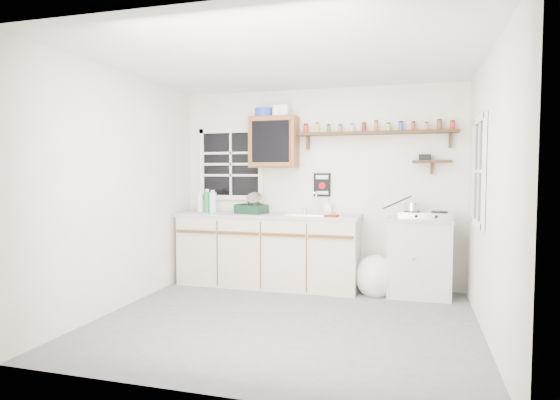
{
  "coord_description": "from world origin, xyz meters",
  "views": [
    {
      "loc": [
        1.18,
        -4.31,
        1.45
      ],
      "look_at": [
        -0.21,
        0.55,
        1.14
      ],
      "focal_mm": 30.0,
      "sensor_mm": 36.0,
      "label": 1
    }
  ],
  "objects_px": {
    "main_cabinet": "(268,250)",
    "right_cabinet": "(419,257)",
    "hotplate": "(426,215)",
    "upper_cabinet": "(274,142)",
    "dish_rack": "(253,207)",
    "spice_shelf": "(376,132)"
  },
  "relations": [
    {
      "from": "main_cabinet",
      "to": "upper_cabinet",
      "type": "xyz_separation_m",
      "value": [
        0.03,
        0.14,
        1.36
      ]
    },
    {
      "from": "main_cabinet",
      "to": "dish_rack",
      "type": "distance_m",
      "value": 0.58
    },
    {
      "from": "spice_shelf",
      "to": "upper_cabinet",
      "type": "bearing_deg",
      "value": -176.91
    },
    {
      "from": "upper_cabinet",
      "to": "dish_rack",
      "type": "distance_m",
      "value": 0.87
    },
    {
      "from": "spice_shelf",
      "to": "hotplate",
      "type": "relative_size",
      "value": 3.08
    },
    {
      "from": "spice_shelf",
      "to": "right_cabinet",
      "type": "bearing_deg",
      "value": -19.9
    },
    {
      "from": "spice_shelf",
      "to": "main_cabinet",
      "type": "bearing_deg",
      "value": -170.81
    },
    {
      "from": "upper_cabinet",
      "to": "dish_rack",
      "type": "relative_size",
      "value": 1.56
    },
    {
      "from": "main_cabinet",
      "to": "upper_cabinet",
      "type": "bearing_deg",
      "value": 76.32
    },
    {
      "from": "main_cabinet",
      "to": "upper_cabinet",
      "type": "relative_size",
      "value": 3.55
    },
    {
      "from": "main_cabinet",
      "to": "dish_rack",
      "type": "relative_size",
      "value": 5.53
    },
    {
      "from": "right_cabinet",
      "to": "dish_rack",
      "type": "height_order",
      "value": "dish_rack"
    },
    {
      "from": "main_cabinet",
      "to": "right_cabinet",
      "type": "xyz_separation_m",
      "value": [
        1.83,
        0.03,
        -0.01
      ]
    },
    {
      "from": "main_cabinet",
      "to": "spice_shelf",
      "type": "distance_m",
      "value": 1.98
    },
    {
      "from": "dish_rack",
      "to": "hotplate",
      "type": "height_order",
      "value": "dish_rack"
    },
    {
      "from": "main_cabinet",
      "to": "upper_cabinet",
      "type": "distance_m",
      "value": 1.37
    },
    {
      "from": "right_cabinet",
      "to": "hotplate",
      "type": "distance_m",
      "value": 0.5
    },
    {
      "from": "main_cabinet",
      "to": "hotplate",
      "type": "height_order",
      "value": "hotplate"
    },
    {
      "from": "hotplate",
      "to": "spice_shelf",
      "type": "bearing_deg",
      "value": 163.91
    },
    {
      "from": "spice_shelf",
      "to": "hotplate",
      "type": "bearing_deg",
      "value": -19.51
    },
    {
      "from": "right_cabinet",
      "to": "upper_cabinet",
      "type": "bearing_deg",
      "value": 176.24
    },
    {
      "from": "upper_cabinet",
      "to": "dish_rack",
      "type": "height_order",
      "value": "upper_cabinet"
    }
  ]
}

